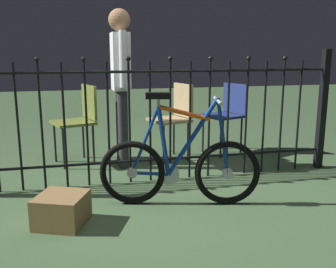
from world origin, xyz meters
TOP-DOWN VIEW (x-y plane):
  - ground_plane at (0.00, 0.00)m, footprint 20.00×20.00m
  - iron_fence at (-0.06, 0.57)m, footprint 3.74×0.07m
  - bicycle at (0.08, -0.07)m, footprint 1.30×0.45m
  - chair_olive at (-0.69, 1.39)m, footprint 0.53×0.53m
  - chair_tan at (0.40, 1.30)m, footprint 0.50×0.50m
  - chair_navy at (1.10, 1.43)m, footprint 0.54×0.54m
  - person_visitor at (-0.25, 1.14)m, footprint 0.23×0.48m
  - display_crate at (-0.87, -0.25)m, footprint 0.44×0.44m

SIDE VIEW (x-z plane):
  - ground_plane at x=0.00m, z-range 0.00..0.00m
  - display_crate at x=-0.87m, z-range 0.00..0.23m
  - bicycle at x=0.08m, z-range -0.15..0.79m
  - chair_navy at x=1.10m, z-range 0.10..0.97m
  - chair_olive at x=-0.69m, z-range 0.10..0.98m
  - chair_tan at x=0.40m, z-range 0.10..0.98m
  - iron_fence at x=-0.06m, z-range 0.00..1.28m
  - person_visitor at x=-0.25m, z-range 0.17..1.86m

